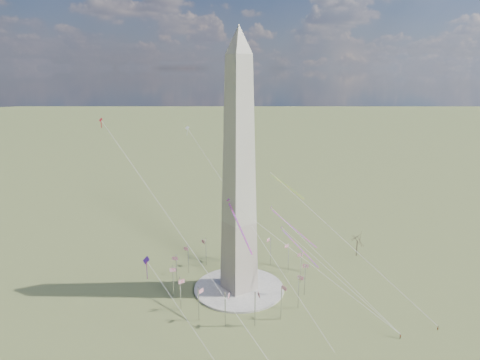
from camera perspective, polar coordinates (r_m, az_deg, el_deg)
ground at (r=177.32m, az=-0.13°, el=-14.34°), size 2000.00×2000.00×0.00m
plaza at (r=177.13m, az=-0.13°, el=-14.22°), size 36.00×36.00×0.80m
washington_monument at (r=159.69m, az=-0.14°, el=0.89°), size 15.56×15.56×100.00m
flagpole_ring at (r=173.91m, az=-0.14°, el=-12.24°), size 54.40×54.40×13.00m
tree_near at (r=209.63m, az=15.38°, el=-7.63°), size 6.68×6.68×11.68m
person_east at (r=167.08m, az=24.87°, el=-17.48°), size 0.61×0.42×1.63m
person_centre at (r=158.39m, az=20.59°, el=-18.92°), size 0.98×0.64×1.55m
kite_delta_black at (r=190.83m, az=4.37°, el=0.79°), size 14.73×15.47×14.32m
kite_diamond_purple at (r=161.46m, az=-12.38°, el=-10.71°), size 1.71×3.00×9.46m
kite_streamer_left at (r=166.64m, az=6.30°, el=-5.61°), size 9.57×18.51×13.66m
kite_streamer_mid at (r=154.49m, az=-0.50°, el=-5.19°), size 5.08×20.90×14.45m
kite_streamer_right at (r=193.16m, az=7.26°, el=-8.18°), size 5.97×20.43×14.22m
kite_small_red at (r=170.19m, az=-18.05°, el=7.51°), size 0.98×1.64×3.89m
kite_small_white at (r=198.65m, az=-7.05°, el=6.80°), size 1.52×1.48×4.33m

